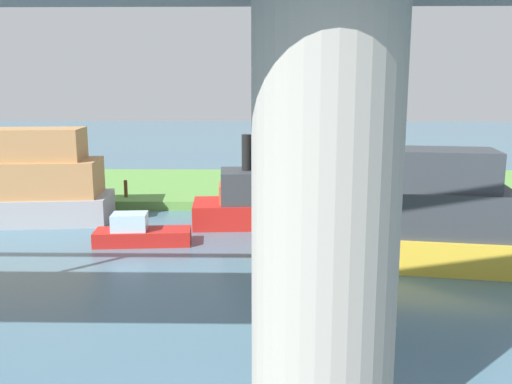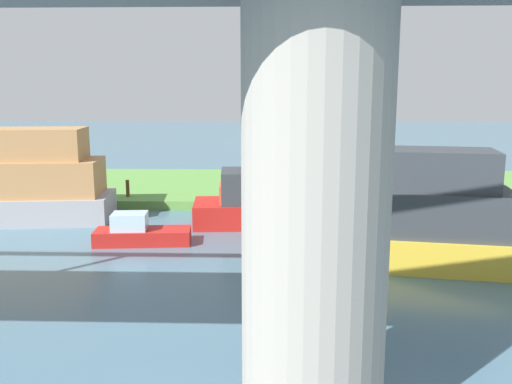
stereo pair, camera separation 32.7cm
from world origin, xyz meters
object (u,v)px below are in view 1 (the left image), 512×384
object	(u,v)px
bridge_pylon	(325,221)
motorboat_white	(140,233)
mooring_post	(126,189)
pontoon_yellow	(401,217)
skiff_small	(13,185)
person_on_bank	(342,182)
riverboat_paddlewheel	(288,191)

from	to	relation	value
bridge_pylon	motorboat_white	world-z (taller)	bridge_pylon
mooring_post	pontoon_yellow	xyz separation A→B (m)	(-13.02, 10.08, 0.80)
mooring_post	skiff_small	xyz separation A→B (m)	(4.56, 3.93, 0.90)
person_on_bank	motorboat_white	size ratio (longest dim) A/B	0.33
riverboat_paddlewheel	motorboat_white	world-z (taller)	riverboat_paddlewheel
person_on_bank	skiff_small	size ratio (longest dim) A/B	0.14
mooring_post	motorboat_white	xyz separation A→B (m)	(-2.53, 7.76, -0.50)
mooring_post	riverboat_paddlewheel	xyz separation A→B (m)	(-9.00, 4.08, 0.65)
bridge_pylon	person_on_bank	distance (m)	22.09
pontoon_yellow	motorboat_white	xyz separation A→B (m)	(10.49, -2.32, -1.29)
person_on_bank	mooring_post	bearing A→B (deg)	5.84
pontoon_yellow	motorboat_white	distance (m)	10.82
skiff_small	motorboat_white	bearing A→B (deg)	151.57
pontoon_yellow	bridge_pylon	bearing A→B (deg)	68.79
bridge_pylon	mooring_post	xyz separation A→B (m)	(9.02, -20.38, -3.15)
pontoon_yellow	riverboat_paddlewheel	distance (m)	7.23
person_on_bank	motorboat_white	distance (m)	13.33
mooring_post	skiff_small	size ratio (longest dim) A/B	0.09
skiff_small	bridge_pylon	bearing A→B (deg)	129.52
mooring_post	pontoon_yellow	size ratio (longest dim) A/B	0.10
skiff_small	pontoon_yellow	size ratio (longest dim) A/B	1.05
skiff_small	mooring_post	bearing A→B (deg)	-139.24
bridge_pylon	motorboat_white	xyz separation A→B (m)	(6.49, -12.62, -3.65)
mooring_post	pontoon_yellow	bearing A→B (deg)	142.24
person_on_bank	riverboat_paddlewheel	size ratio (longest dim) A/B	0.16
bridge_pylon	pontoon_yellow	xyz separation A→B (m)	(-4.00, -10.30, -2.36)
mooring_post	riverboat_paddlewheel	size ratio (longest dim) A/B	0.11
bridge_pylon	mooring_post	size ratio (longest dim) A/B	8.61
person_on_bank	riverboat_paddlewheel	bearing A→B (deg)	58.08
bridge_pylon	skiff_small	world-z (taller)	bridge_pylon
riverboat_paddlewheel	motorboat_white	xyz separation A→B (m)	(6.47, 3.69, -1.15)
pontoon_yellow	mooring_post	bearing A→B (deg)	-37.76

